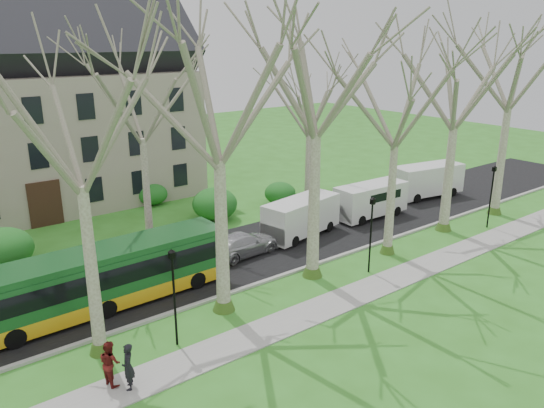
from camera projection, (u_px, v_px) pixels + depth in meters
The scene contains 16 objects.
ground at pixel (273, 296), 26.98m from camera, with size 120.00×120.00×0.00m, color #327521.
sidewalk at pixel (306, 315), 25.09m from camera, with size 70.00×2.00×0.06m, color gray.
road at pixel (216, 261), 31.12m from camera, with size 80.00×8.00×0.06m, color black.
curb at pixel (256, 284), 28.09m from camera, with size 80.00×0.25×0.14m, color #A5A39E.
building at pixel (11, 101), 39.16m from camera, with size 26.50×12.20×16.00m.
tree_row_verge at pixel (269, 161), 25.10m from camera, with size 49.00×7.00×14.00m.
tree_row_far at pixel (147, 149), 32.70m from camera, with size 33.00×7.00×12.00m.
lamp_row at pixel (286, 255), 25.45m from camera, with size 36.22×0.22×4.30m.
hedges at pixel (85, 223), 34.52m from camera, with size 30.60×8.60×2.00m.
bus_follow at pixel (108, 276), 25.56m from camera, with size 12.16×2.53×3.04m, color #164E20, non-canonical shape.
sedan at pixel (243, 244), 31.73m from camera, with size 1.96×4.81×1.40m, color #B1B0B5.
van_a at pixel (301, 218), 34.70m from camera, with size 5.70×2.07×2.49m, color silver, non-canonical shape.
van_b at pixel (371, 201), 38.32m from camera, with size 5.62×2.04×2.45m, color silver, non-canonical shape.
van_c at pixel (427, 181), 43.21m from camera, with size 6.04×2.20×2.64m, color silver, non-canonical shape.
pedestrian_a at pixel (128, 367), 19.56m from camera, with size 0.67×0.44×1.83m, color black.
pedestrian_b at pixel (110, 363), 19.83m from camera, with size 0.87×0.68×1.79m, color #5F1715.
Camera 1 is at (-14.92, -19.20, 12.60)m, focal length 35.00 mm.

